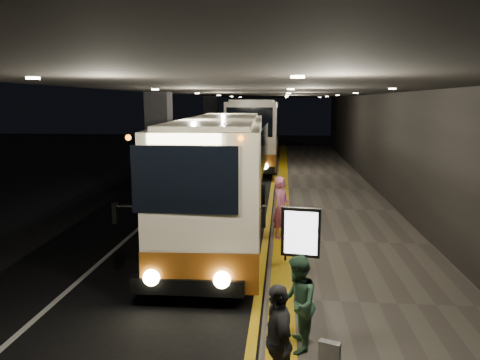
{
  "coord_description": "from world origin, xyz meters",
  "views": [
    {
      "loc": [
        2.83,
        -12.07,
        4.07
      ],
      "look_at": [
        1.53,
        1.96,
        1.7
      ],
      "focal_mm": 35.0,
      "sensor_mm": 36.0,
      "label": 1
    }
  ],
  "objects_px": {
    "passenger_boarding": "(281,207)",
    "passenger_waiting_grey": "(278,341)",
    "coach_second": "(257,135)",
    "passenger_waiting_green": "(297,304)",
    "bag_polka": "(329,354)",
    "stanchion_post": "(286,238)",
    "coach_main": "(223,181)",
    "info_sign": "(301,234)"
  },
  "relations": [
    {
      "from": "passenger_waiting_green",
      "to": "stanchion_post",
      "type": "height_order",
      "value": "passenger_waiting_green"
    },
    {
      "from": "coach_main",
      "to": "coach_second",
      "type": "xyz_separation_m",
      "value": [
        0.11,
        16.12,
        0.26
      ]
    },
    {
      "from": "coach_main",
      "to": "passenger_boarding",
      "type": "distance_m",
      "value": 2.05
    },
    {
      "from": "coach_second",
      "to": "bag_polka",
      "type": "distance_m",
      "value": 23.74
    },
    {
      "from": "passenger_waiting_grey",
      "to": "info_sign",
      "type": "xyz_separation_m",
      "value": [
        0.43,
        3.82,
        0.37
      ]
    },
    {
      "from": "passenger_boarding",
      "to": "passenger_waiting_green",
      "type": "xyz_separation_m",
      "value": [
        0.29,
        -6.24,
        -0.13
      ]
    },
    {
      "from": "passenger_waiting_green",
      "to": "bag_polka",
      "type": "distance_m",
      "value": 0.87
    },
    {
      "from": "passenger_waiting_grey",
      "to": "bag_polka",
      "type": "height_order",
      "value": "passenger_waiting_grey"
    },
    {
      "from": "bag_polka",
      "to": "coach_main",
      "type": "bearing_deg",
      "value": 109.03
    },
    {
      "from": "passenger_waiting_grey",
      "to": "bag_polka",
      "type": "relative_size",
      "value": 4.16
    },
    {
      "from": "coach_second",
      "to": "bag_polka",
      "type": "height_order",
      "value": "coach_second"
    },
    {
      "from": "passenger_waiting_green",
      "to": "info_sign",
      "type": "distance_m",
      "value": 2.62
    },
    {
      "from": "passenger_waiting_green",
      "to": "info_sign",
      "type": "relative_size",
      "value": 0.89
    },
    {
      "from": "coach_main",
      "to": "passenger_waiting_grey",
      "type": "height_order",
      "value": "coach_main"
    },
    {
      "from": "coach_second",
      "to": "info_sign",
      "type": "bearing_deg",
      "value": -84.31
    },
    {
      "from": "stanchion_post",
      "to": "coach_second",
      "type": "bearing_deg",
      "value": 95.48
    },
    {
      "from": "info_sign",
      "to": "stanchion_post",
      "type": "bearing_deg",
      "value": 110.24
    },
    {
      "from": "passenger_boarding",
      "to": "passenger_waiting_grey",
      "type": "relative_size",
      "value": 1.13
    },
    {
      "from": "coach_main",
      "to": "passenger_waiting_green",
      "type": "relative_size",
      "value": 7.34
    },
    {
      "from": "passenger_waiting_green",
      "to": "passenger_waiting_grey",
      "type": "relative_size",
      "value": 0.97
    },
    {
      "from": "coach_main",
      "to": "passenger_waiting_grey",
      "type": "distance_m",
      "value": 8.47
    },
    {
      "from": "stanchion_post",
      "to": "coach_main",
      "type": "bearing_deg",
      "value": 124.59
    },
    {
      "from": "coach_second",
      "to": "passenger_waiting_green",
      "type": "bearing_deg",
      "value": -85.29
    },
    {
      "from": "passenger_waiting_grey",
      "to": "stanchion_post",
      "type": "relative_size",
      "value": 1.34
    },
    {
      "from": "bag_polka",
      "to": "passenger_boarding",
      "type": "bearing_deg",
      "value": 96.59
    },
    {
      "from": "coach_second",
      "to": "info_sign",
      "type": "height_order",
      "value": "coach_second"
    },
    {
      "from": "coach_second",
      "to": "bag_polka",
      "type": "xyz_separation_m",
      "value": [
        2.46,
        -23.56,
        -1.6
      ]
    },
    {
      "from": "bag_polka",
      "to": "coach_second",
      "type": "bearing_deg",
      "value": 95.96
    },
    {
      "from": "passenger_boarding",
      "to": "bag_polka",
      "type": "xyz_separation_m",
      "value": [
        0.77,
        -6.67,
        -0.71
      ]
    },
    {
      "from": "coach_second",
      "to": "passenger_waiting_green",
      "type": "xyz_separation_m",
      "value": [
        1.98,
        -23.13,
        -1.02
      ]
    },
    {
      "from": "passenger_waiting_grey",
      "to": "stanchion_post",
      "type": "height_order",
      "value": "passenger_waiting_grey"
    },
    {
      "from": "coach_second",
      "to": "passenger_waiting_grey",
      "type": "bearing_deg",
      "value": -86.22
    },
    {
      "from": "passenger_waiting_green",
      "to": "stanchion_post",
      "type": "bearing_deg",
      "value": -176.34
    },
    {
      "from": "info_sign",
      "to": "passenger_waiting_grey",
      "type": "bearing_deg",
      "value": -86.59
    },
    {
      "from": "passenger_boarding",
      "to": "info_sign",
      "type": "relative_size",
      "value": 1.04
    },
    {
      "from": "coach_second",
      "to": "bag_polka",
      "type": "bearing_deg",
      "value": -84.23
    },
    {
      "from": "coach_main",
      "to": "bag_polka",
      "type": "xyz_separation_m",
      "value": [
        2.56,
        -7.44,
        -1.34
      ]
    },
    {
      "from": "coach_second",
      "to": "passenger_waiting_green",
      "type": "distance_m",
      "value": 23.23
    },
    {
      "from": "info_sign",
      "to": "stanchion_post",
      "type": "distance_m",
      "value": 1.76
    },
    {
      "from": "coach_second",
      "to": "passenger_waiting_grey",
      "type": "relative_size",
      "value": 8.1
    },
    {
      "from": "coach_main",
      "to": "coach_second",
      "type": "bearing_deg",
      "value": 87.16
    },
    {
      "from": "coach_second",
      "to": "info_sign",
      "type": "distance_m",
      "value": 20.66
    }
  ]
}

